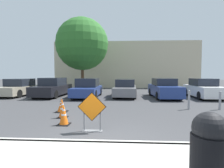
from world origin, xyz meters
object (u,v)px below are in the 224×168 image
parked_car_fifth (164,89)px  parked_car_sixth (203,89)px  traffic_cone_nearest (64,115)px  road_closed_sign (92,111)px  bollard_second (220,100)px  parked_car_third (88,88)px  parked_car_nearest (20,88)px  trash_bin (209,147)px  parked_car_second (53,88)px  bollard_nearest (189,99)px  traffic_cone_third (62,106)px  traffic_cone_second (62,109)px  parked_car_fourth (125,88)px

parked_car_fifth → parked_car_sixth: parked_car_fifth is taller
traffic_cone_nearest → road_closed_sign: bearing=-31.2°
bollard_second → parked_car_third: bearing=149.5°
parked_car_nearest → bollard_second: parked_car_nearest is taller
traffic_cone_nearest → trash_bin: 4.85m
parked_car_second → bollard_nearest: (9.26, -4.98, -0.18)m
parked_car_second → trash_bin: size_ratio=4.20×
parked_car_second → parked_car_sixth: parked_car_second is taller
parked_car_nearest → parked_car_fifth: bearing=179.8°
road_closed_sign → bollard_second: (5.98, 3.81, -0.16)m
parked_car_sixth → traffic_cone_nearest: bearing=44.1°
traffic_cone_third → parked_car_third: size_ratio=0.15×
parked_car_third → traffic_cone_second: bearing=92.9°
traffic_cone_second → parked_car_second: size_ratio=0.17×
parked_car_second → parked_car_fifth: parked_car_second is taller
bollard_nearest → bollard_second: bollard_nearest is taller
traffic_cone_nearest → parked_car_fourth: parked_car_fourth is taller
parked_car_nearest → parked_car_fifth: (12.10, -0.59, 0.03)m
traffic_cone_third → parked_car_second: 6.65m
road_closed_sign → parked_car_fifth: bearing=63.4°
parked_car_nearest → traffic_cone_third: bearing=135.8°
traffic_cone_second → trash_bin: (3.84, -4.42, 0.32)m
parked_car_second → parked_car_fourth: bearing=-175.7°
parked_car_sixth → traffic_cone_third: bearing=32.9°
parked_car_second → trash_bin: parked_car_second is taller
parked_car_nearest → bollard_second: (13.85, -5.25, -0.15)m
parked_car_second → parked_car_sixth: (12.11, -0.24, -0.01)m
bollard_second → parked_car_fifth: bearing=110.5°
traffic_cone_third → bollard_nearest: bearing=9.0°
parked_car_fourth → parked_car_second: bearing=6.1°
traffic_cone_nearest → bollard_nearest: 6.38m
road_closed_sign → traffic_cone_third: size_ratio=1.96×
traffic_cone_third → parked_car_second: size_ratio=0.14×
road_closed_sign → parked_car_nearest: size_ratio=0.28×
parked_car_fourth → parked_car_sixth: 6.07m
traffic_cone_nearest → bollard_nearest: (5.57, 3.11, 0.17)m
parked_car_fifth → parked_car_second: bearing=-3.7°
traffic_cone_second → trash_bin: trash_bin is taller
traffic_cone_nearest → parked_car_sixth: size_ratio=0.17×
parked_car_nearest → parked_car_fifth: 12.12m
parked_car_nearest → parked_car_sixth: (15.13, -0.51, 0.02)m
trash_bin → parked_car_fifth: bearing=80.1°
parked_car_second → bollard_nearest: size_ratio=4.65×
road_closed_sign → bollard_nearest: bearing=40.8°
parked_car_third → bollard_nearest: bearing=144.2°
parked_car_second → parked_car_third: size_ratio=1.05×
traffic_cone_second → parked_car_third: parked_car_third is taller
traffic_cone_third → parked_car_nearest: bearing=133.3°
traffic_cone_third → bollard_second: 8.02m
traffic_cone_nearest → parked_car_third: (-0.67, 7.71, 0.34)m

